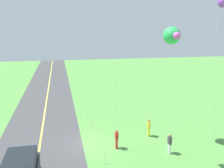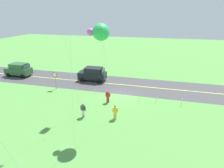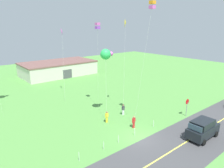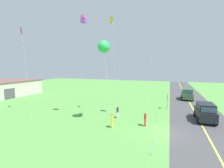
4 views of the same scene
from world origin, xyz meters
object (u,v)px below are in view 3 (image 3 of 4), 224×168
at_px(kite_pink_drift, 62,32).
at_px(kite_orange_near, 98,26).
at_px(warehouse_distant, 58,68).
at_px(kite_red_low, 152,5).
at_px(person_adult_companion, 107,117).
at_px(kite_blue_mid, 106,54).
at_px(person_adult_near, 134,122).
at_px(kite_yellow_high, 125,23).
at_px(person_child_watcher, 123,109).
at_px(stop_sign, 187,104).
at_px(car_suv_foreground, 203,129).

distance_m(kite_pink_drift, kite_orange_near, 9.09).
bearing_deg(kite_pink_drift, warehouse_distant, 68.44).
relative_size(kite_red_low, kite_orange_near, 1.17).
distance_m(person_adult_companion, warehouse_distant, 31.26).
bearing_deg(kite_blue_mid, kite_pink_drift, 90.10).
xyz_separation_m(person_adult_near, kite_pink_drift, (-0.73, 16.79, 10.64)).
height_order(person_adult_near, person_adult_companion, same).
height_order(kite_yellow_high, kite_orange_near, kite_yellow_high).
relative_size(person_child_watcher, kite_red_low, 0.11).
distance_m(person_child_watcher, kite_blue_mid, 8.46).
bearing_deg(stop_sign, car_suv_foreground, -131.92).
height_order(kite_pink_drift, kite_orange_near, kite_orange_near).
xyz_separation_m(person_adult_companion, kite_orange_near, (1.96, 4.46, 11.59)).
bearing_deg(kite_pink_drift, kite_blue_mid, -89.90).
relative_size(stop_sign, kite_blue_mid, 0.27).
relative_size(kite_blue_mid, kite_yellow_high, 0.72).
bearing_deg(kite_red_low, kite_yellow_high, 76.86).
distance_m(kite_yellow_high, kite_orange_near, 3.89).
height_order(car_suv_foreground, kite_red_low, kite_red_low).
height_order(stop_sign, person_adult_near, stop_sign).
height_order(kite_red_low, kite_blue_mid, kite_red_low).
distance_m(person_adult_near, kite_red_low, 13.94).
relative_size(person_adult_companion, kite_pink_drift, 0.13).
bearing_deg(person_adult_companion, kite_orange_near, 50.22).
height_order(person_child_watcher, kite_orange_near, kite_orange_near).
bearing_deg(warehouse_distant, kite_blue_mid, -102.91).
xyz_separation_m(person_child_watcher, kite_red_low, (-0.01, -4.46, 13.82)).
relative_size(stop_sign, person_adult_companion, 1.60).
relative_size(car_suv_foreground, kite_red_low, 0.29).
height_order(person_adult_near, warehouse_distant, warehouse_distant).
bearing_deg(person_adult_near, person_adult_companion, -140.70).
distance_m(kite_red_low, kite_yellow_high, 6.19).
relative_size(stop_sign, person_adult_near, 1.60).
relative_size(person_child_watcher, kite_yellow_high, 0.12).
distance_m(person_adult_companion, kite_blue_mid, 8.24).
relative_size(car_suv_foreground, kite_blue_mid, 0.46).
xyz_separation_m(person_adult_companion, person_child_watcher, (3.38, 0.46, 0.00)).
xyz_separation_m(person_child_watcher, kite_blue_mid, (-2.39, 0.89, 8.07)).
height_order(person_adult_near, kite_blue_mid, kite_blue_mid).
height_order(stop_sign, kite_orange_near, kite_orange_near).
height_order(kite_red_low, kite_orange_near, kite_red_low).
relative_size(car_suv_foreground, warehouse_distant, 0.24).
height_order(person_adult_companion, kite_pink_drift, kite_pink_drift).
height_order(person_adult_companion, warehouse_distant, warehouse_distant).
height_order(kite_red_low, warehouse_distant, kite_red_low).
distance_m(kite_red_low, warehouse_distant, 36.91).
relative_size(car_suv_foreground, person_adult_near, 2.75).
relative_size(person_adult_near, kite_yellow_high, 0.12).
bearing_deg(person_adult_companion, warehouse_distant, 59.79).
relative_size(kite_red_low, kite_blue_mid, 1.58).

